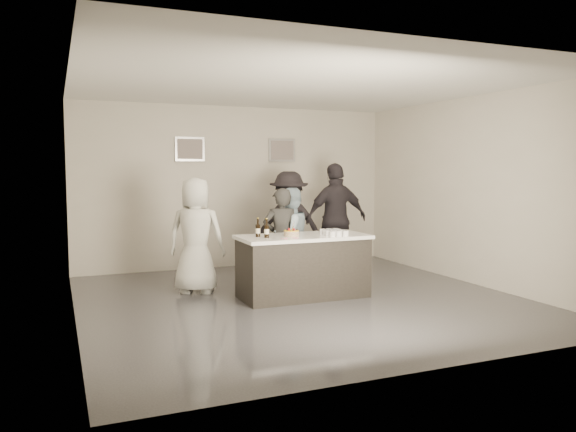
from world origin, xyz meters
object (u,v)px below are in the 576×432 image
Objects in this scene: person_guest_back at (289,223)px; beer_bottle_b at (267,228)px; beer_bottle_a at (258,228)px; person_main_blue at (290,237)px; cake at (292,233)px; person_main_black at (281,238)px; person_guest_left at (196,235)px; person_guest_right at (336,219)px; bar_counter at (303,266)px.

beer_bottle_b is at bearing 71.90° from person_guest_back.
beer_bottle_a is 1.97m from person_guest_back.
person_main_blue is 0.89m from person_guest_back.
cake is 0.40m from beer_bottle_b.
person_main_black is 1.31m from person_guest_left.
person_guest_left is 2.67m from person_guest_right.
bar_counter is 8.60× the size of cake.
cake is 0.77m from person_main_black.
person_guest_left is 0.89× the size of person_guest_right.
beer_bottle_a is at bearing 67.92° from person_guest_back.
beer_bottle_a is 0.17× the size of person_main_black.
person_main_blue is (0.14, 0.85, 0.33)m from bar_counter.
person_guest_right reaches higher than person_main_black.
cake is at bearing 81.83° from person_guest_back.
person_main_black is 0.24m from person_main_blue.
person_guest_back reaches higher than person_main_black.
person_main_black is (0.53, 0.77, -0.25)m from beer_bottle_b.
bar_counter is 0.96× the size of person_guest_right.
person_main_black reaches higher than person_main_blue.
person_guest_left reaches higher than person_main_blue.
person_guest_left is 1.99m from person_guest_back.
beer_bottle_a is at bearing 168.52° from cake.
beer_bottle_a is 0.15m from beer_bottle_b.
bar_counter is 1.80m from person_guest_back.
bar_counter is 0.92m from person_main_blue.
person_guest_back is (1.06, 1.73, -0.13)m from beer_bottle_b.
cake is (-0.19, -0.03, 0.49)m from bar_counter.
person_guest_left reaches higher than beer_bottle_a.
bar_counter is at bearing 174.66° from person_guest_left.
person_main_blue is 0.80× the size of person_guest_right.
beer_bottle_b is 0.17× the size of person_main_blue.
cake is at bearing 90.71° from person_main_black.
bar_counter is 0.82m from beer_bottle_b.
beer_bottle_a is 0.92m from person_main_black.
bar_counter is at bearing 7.60° from cake.
bar_counter is at bearing 87.45° from person_guest_back.
person_main_black is at bearing 94.39° from bar_counter.
person_main_blue is (0.20, 0.14, -0.00)m from person_main_black.
person_main_blue is at bearing 51.39° from beer_bottle_b.
person_main_blue is at bearing -134.28° from person_main_black.
bar_counter is at bearing 5.52° from beer_bottle_b.
beer_bottle_a is (-0.66, 0.07, 0.58)m from bar_counter.
person_main_blue is 0.90× the size of person_guest_left.
beer_bottle_b is at bearing -174.48° from bar_counter.
person_guest_left is at bearing 36.80° from person_guest_back.
beer_bottle_a is 1.00× the size of beer_bottle_b.
person_guest_back is at bearing -128.82° from person_guest_left.
person_guest_right is at bearing 48.09° from bar_counter.
cake is at bearing 45.27° from person_guest_right.
person_guest_right is at bearing -178.05° from person_main_blue.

